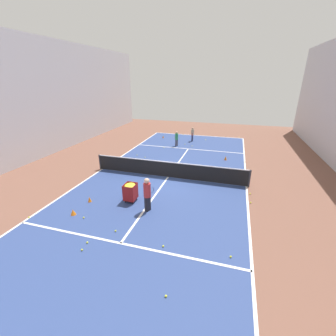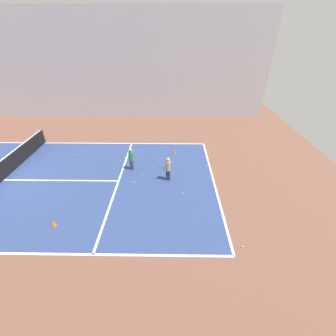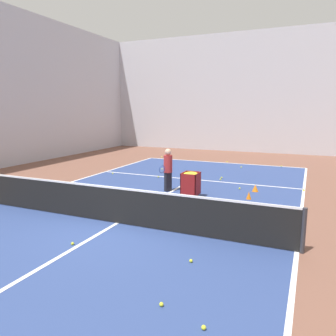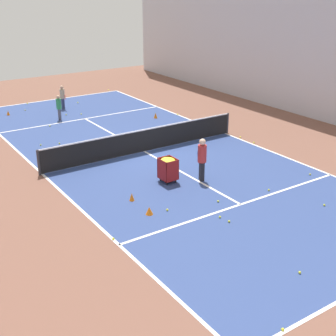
{
  "view_description": "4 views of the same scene",
  "coord_description": "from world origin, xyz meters",
  "px_view_note": "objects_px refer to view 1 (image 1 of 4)",
  "views": [
    {
      "loc": [
        -3.49,
        11.91,
        5.58
      ],
      "look_at": [
        0.0,
        0.0,
        0.6
      ],
      "focal_mm": 24.0,
      "sensor_mm": 36.0,
      "label": 1
    },
    {
      "loc": [
        -9.61,
        -8.85,
        6.82
      ],
      "look_at": [
        0.15,
        -8.71,
        0.73
      ],
      "focal_mm": 24.0,
      "sensor_mm": 36.0,
      "label": 2
    },
    {
      "loc": [
        4.63,
        -7.17,
        3.03
      ],
      "look_at": [
        -0.16,
        3.79,
        0.88
      ],
      "focal_mm": 35.0,
      "sensor_mm": 36.0,
      "label": 3
    },
    {
      "loc": [
        9.66,
        16.24,
        6.89
      ],
      "look_at": [
        0.94,
        3.22,
        0.54
      ],
      "focal_mm": 50.0,
      "sensor_mm": 36.0,
      "label": 4
    }
  ],
  "objects_px": {
    "child_midcourt": "(177,138)",
    "training_cone_0": "(90,199)",
    "player_near_baseline": "(192,133)",
    "coach_at_net": "(147,192)",
    "ball_cart": "(130,189)",
    "training_cone_1": "(163,137)",
    "tennis_net": "(168,169)"
  },
  "relations": [
    {
      "from": "tennis_net",
      "to": "ball_cart",
      "type": "height_order",
      "value": "tennis_net"
    },
    {
      "from": "ball_cart",
      "to": "training_cone_0",
      "type": "bearing_deg",
      "value": 18.77
    },
    {
      "from": "tennis_net",
      "to": "player_near_baseline",
      "type": "relative_size",
      "value": 7.01
    },
    {
      "from": "coach_at_net",
      "to": "ball_cart",
      "type": "relative_size",
      "value": 1.75
    },
    {
      "from": "child_midcourt",
      "to": "ball_cart",
      "type": "xyz_separation_m",
      "value": [
        -0.23,
        9.88,
        -0.11
      ]
    },
    {
      "from": "coach_at_net",
      "to": "training_cone_0",
      "type": "distance_m",
      "value": 3.09
    },
    {
      "from": "tennis_net",
      "to": "player_near_baseline",
      "type": "distance_m",
      "value": 8.71
    },
    {
      "from": "player_near_baseline",
      "to": "coach_at_net",
      "type": "bearing_deg",
      "value": 5.05
    },
    {
      "from": "tennis_net",
      "to": "child_midcourt",
      "type": "bearing_deg",
      "value": -80.01
    },
    {
      "from": "ball_cart",
      "to": "training_cone_1",
      "type": "bearing_deg",
      "value": -79.72
    },
    {
      "from": "training_cone_0",
      "to": "tennis_net",
      "type": "bearing_deg",
      "value": -126.23
    },
    {
      "from": "tennis_net",
      "to": "training_cone_0",
      "type": "distance_m",
      "value": 4.8
    },
    {
      "from": "tennis_net",
      "to": "child_midcourt",
      "type": "height_order",
      "value": "child_midcourt"
    },
    {
      "from": "training_cone_0",
      "to": "coach_at_net",
      "type": "bearing_deg",
      "value": -178.53
    },
    {
      "from": "coach_at_net",
      "to": "training_cone_0",
      "type": "xyz_separation_m",
      "value": [
        2.99,
        0.08,
        -0.78
      ]
    },
    {
      "from": "player_near_baseline",
      "to": "training_cone_0",
      "type": "distance_m",
      "value": 12.86
    },
    {
      "from": "player_near_baseline",
      "to": "training_cone_1",
      "type": "bearing_deg",
      "value": -93.66
    },
    {
      "from": "tennis_net",
      "to": "coach_at_net",
      "type": "bearing_deg",
      "value": 92.44
    },
    {
      "from": "player_near_baseline",
      "to": "ball_cart",
      "type": "bearing_deg",
      "value": -0.18
    },
    {
      "from": "player_near_baseline",
      "to": "child_midcourt",
      "type": "relative_size",
      "value": 1.01
    },
    {
      "from": "coach_at_net",
      "to": "training_cone_1",
      "type": "bearing_deg",
      "value": 37.89
    },
    {
      "from": "player_near_baseline",
      "to": "coach_at_net",
      "type": "height_order",
      "value": "coach_at_net"
    },
    {
      "from": "tennis_net",
      "to": "coach_at_net",
      "type": "relative_size",
      "value": 5.84
    },
    {
      "from": "player_near_baseline",
      "to": "ball_cart",
      "type": "relative_size",
      "value": 1.46
    },
    {
      "from": "tennis_net",
      "to": "ball_cart",
      "type": "xyz_separation_m",
      "value": [
        0.94,
        3.22,
        0.13
      ]
    },
    {
      "from": "player_near_baseline",
      "to": "ball_cart",
      "type": "xyz_separation_m",
      "value": [
        0.79,
        11.92,
        -0.12
      ]
    },
    {
      "from": "coach_at_net",
      "to": "ball_cart",
      "type": "height_order",
      "value": "coach_at_net"
    },
    {
      "from": "player_near_baseline",
      "to": "ball_cart",
      "type": "distance_m",
      "value": 11.95
    },
    {
      "from": "child_midcourt",
      "to": "training_cone_0",
      "type": "height_order",
      "value": "child_midcourt"
    },
    {
      "from": "ball_cart",
      "to": "child_midcourt",
      "type": "bearing_deg",
      "value": -88.66
    },
    {
      "from": "child_midcourt",
      "to": "ball_cart",
      "type": "distance_m",
      "value": 9.88
    },
    {
      "from": "ball_cart",
      "to": "training_cone_1",
      "type": "height_order",
      "value": "ball_cart"
    }
  ]
}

